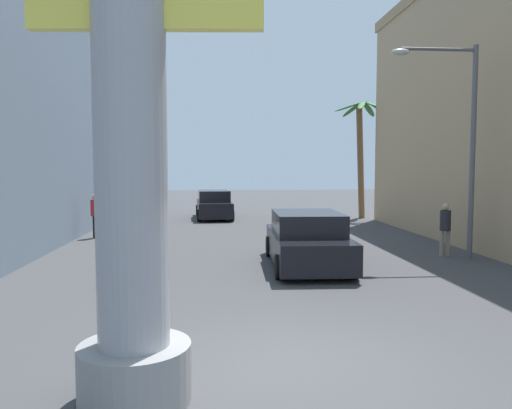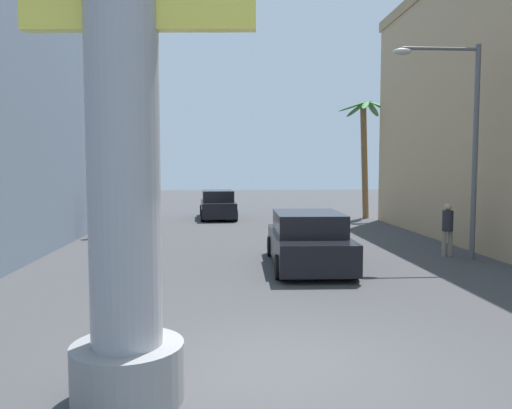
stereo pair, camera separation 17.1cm
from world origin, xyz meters
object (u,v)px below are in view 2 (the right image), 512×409
object	(u,v)px
car_lead	(308,241)
palm_tree_far_right	(366,141)
street_lamp	(461,128)
pedestrian_far_left	(98,212)
pedestrian_mid_right	(448,226)
neon_sign_pole	(122,61)
palm_tree_far_left	(90,121)
car_far	(218,205)

from	to	relation	value
car_lead	palm_tree_far_right	xyz separation A→B (m)	(5.52, 13.15, 3.53)
street_lamp	pedestrian_far_left	bearing A→B (deg)	155.30
car_lead	pedestrian_mid_right	distance (m)	4.88
neon_sign_pole	pedestrian_mid_right	bearing A→B (deg)	48.01
palm_tree_far_left	street_lamp	bearing A→B (deg)	-38.41
neon_sign_pole	street_lamp	xyz separation A→B (m)	(8.43, 8.74, -0.06)
car_far	pedestrian_far_left	distance (m)	8.79
neon_sign_pole	car_far	bearing A→B (deg)	87.44
street_lamp	palm_tree_far_right	xyz separation A→B (m)	(0.71, 12.40, 0.26)
street_lamp	pedestrian_mid_right	distance (m)	3.07
palm_tree_far_right	pedestrian_mid_right	world-z (taller)	palm_tree_far_right
pedestrian_mid_right	pedestrian_far_left	size ratio (longest dim) A/B	0.96
neon_sign_pole	palm_tree_far_left	distance (m)	20.43
car_lead	palm_tree_far_right	size ratio (longest dim) A/B	0.73
palm_tree_far_right	pedestrian_mid_right	bearing A→B (deg)	-93.92
street_lamp	car_far	size ratio (longest dim) A/B	1.39
palm_tree_far_left	pedestrian_mid_right	xyz separation A→B (m)	(13.71, -10.43, -4.17)
car_lead	pedestrian_mid_right	xyz separation A→B (m)	(4.71, 1.27, 0.25)
car_far	pedestrian_mid_right	size ratio (longest dim) A/B	2.78
street_lamp	pedestrian_far_left	distance (m)	13.77
street_lamp	palm_tree_far_left	xyz separation A→B (m)	(-13.81, 10.95, 1.14)
car_far	pedestrian_mid_right	distance (m)	14.50
car_far	pedestrian_far_left	world-z (taller)	pedestrian_far_left
street_lamp	palm_tree_far_right	world-z (taller)	street_lamp
palm_tree_far_left	palm_tree_far_right	bearing A→B (deg)	5.70
street_lamp	pedestrian_far_left	world-z (taller)	street_lamp
car_far	palm_tree_far_right	bearing A→B (deg)	-4.29
palm_tree_far_right	pedestrian_mid_right	size ratio (longest dim) A/B	3.86
street_lamp	palm_tree_far_right	distance (m)	12.42
pedestrian_far_left	palm_tree_far_left	bearing A→B (deg)	106.68
palm_tree_far_right	pedestrian_far_left	xyz separation A→B (m)	(-12.92, -6.78, -3.24)
car_lead	neon_sign_pole	bearing A→B (deg)	-114.41
street_lamp	car_lead	bearing A→B (deg)	-171.12
neon_sign_pole	car_far	xyz separation A→B (m)	(0.97, 21.74, -3.34)
pedestrian_mid_right	neon_sign_pole	bearing A→B (deg)	-131.99
palm_tree_far_left	pedestrian_far_left	size ratio (longest dim) A/B	5.00
car_lead	pedestrian_far_left	world-z (taller)	pedestrian_far_left
palm_tree_far_right	palm_tree_far_left	distance (m)	14.62
neon_sign_pole	palm_tree_far_right	size ratio (longest dim) A/B	1.44
car_lead	pedestrian_mid_right	bearing A→B (deg)	15.08
car_lead	car_far	world-z (taller)	same
car_lead	palm_tree_far_left	bearing A→B (deg)	127.58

